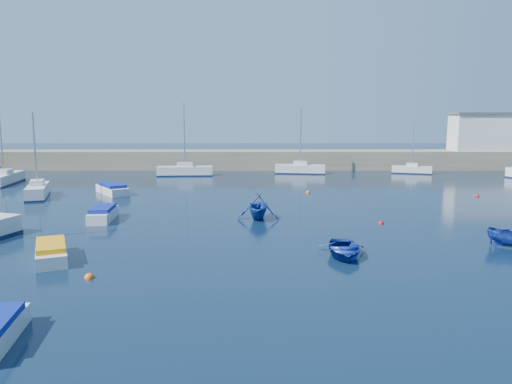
{
  "coord_description": "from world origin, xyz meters",
  "views": [
    {
      "loc": [
        -2.72,
        -23.72,
        7.62
      ],
      "look_at": [
        -2.55,
        14.82,
        1.6
      ],
      "focal_mm": 35.0,
      "sensor_mm": 36.0,
      "label": 1
    }
  ],
  "objects_px": {
    "motorboat_2": "(112,189)",
    "dinghy_center": "(344,249)",
    "dinghy_left": "(258,206)",
    "sailboat_3": "(38,190)",
    "motorboat_1": "(103,214)",
    "harbor_office": "(488,133)",
    "sailboat_5": "(185,171)",
    "sailboat_4": "(4,178)",
    "sailboat_6": "(300,169)",
    "motorboat_0": "(51,252)",
    "sailboat_7": "(412,169)"
  },
  "relations": [
    {
      "from": "sailboat_5",
      "to": "dinghy_left",
      "type": "distance_m",
      "value": 27.66
    },
    {
      "from": "sailboat_5",
      "to": "sailboat_7",
      "type": "height_order",
      "value": "sailboat_5"
    },
    {
      "from": "sailboat_3",
      "to": "dinghy_center",
      "type": "relative_size",
      "value": 2.12
    },
    {
      "from": "harbor_office",
      "to": "sailboat_3",
      "type": "bearing_deg",
      "value": -155.61
    },
    {
      "from": "sailboat_4",
      "to": "motorboat_1",
      "type": "xyz_separation_m",
      "value": [
        16.6,
        -19.06,
        -0.16
      ]
    },
    {
      "from": "motorboat_2",
      "to": "dinghy_left",
      "type": "xyz_separation_m",
      "value": [
        14.04,
        -11.76,
        0.45
      ]
    },
    {
      "from": "sailboat_3",
      "to": "sailboat_7",
      "type": "bearing_deg",
      "value": 7.37
    },
    {
      "from": "harbor_office",
      "to": "motorboat_1",
      "type": "bearing_deg",
      "value": -142.05
    },
    {
      "from": "sailboat_4",
      "to": "motorboat_0",
      "type": "height_order",
      "value": "sailboat_4"
    },
    {
      "from": "sailboat_4",
      "to": "sailboat_7",
      "type": "distance_m",
      "value": 49.08
    },
    {
      "from": "motorboat_0",
      "to": "motorboat_2",
      "type": "relative_size",
      "value": 0.88
    },
    {
      "from": "dinghy_left",
      "to": "motorboat_2",
      "type": "bearing_deg",
      "value": 144.9
    },
    {
      "from": "sailboat_5",
      "to": "dinghy_center",
      "type": "relative_size",
      "value": 2.44
    },
    {
      "from": "motorboat_1",
      "to": "motorboat_2",
      "type": "xyz_separation_m",
      "value": [
        -2.72,
        12.12,
        0.0
      ]
    },
    {
      "from": "motorboat_1",
      "to": "dinghy_center",
      "type": "xyz_separation_m",
      "value": [
        15.86,
        -9.44,
        -0.09
      ]
    },
    {
      "from": "harbor_office",
      "to": "sailboat_5",
      "type": "height_order",
      "value": "sailboat_5"
    },
    {
      "from": "motorboat_0",
      "to": "sailboat_3",
      "type": "bearing_deg",
      "value": 92.32
    },
    {
      "from": "dinghy_center",
      "to": "sailboat_7",
      "type": "bearing_deg",
      "value": 70.99
    },
    {
      "from": "harbor_office",
      "to": "motorboat_2",
      "type": "xyz_separation_m",
      "value": [
        -46.43,
        -21.97,
        -4.62
      ]
    },
    {
      "from": "sailboat_3",
      "to": "motorboat_1",
      "type": "xyz_separation_m",
      "value": [
        9.09,
        -10.15,
        -0.17
      ]
    },
    {
      "from": "sailboat_3",
      "to": "sailboat_6",
      "type": "distance_m",
      "value": 32.07
    },
    {
      "from": "motorboat_2",
      "to": "motorboat_1",
      "type": "bearing_deg",
      "value": -111.63
    },
    {
      "from": "motorboat_2",
      "to": "dinghy_center",
      "type": "relative_size",
      "value": 1.36
    },
    {
      "from": "motorboat_2",
      "to": "dinghy_left",
      "type": "relative_size",
      "value": 1.44
    },
    {
      "from": "motorboat_0",
      "to": "motorboat_2",
      "type": "bearing_deg",
      "value": 75.15
    },
    {
      "from": "sailboat_3",
      "to": "motorboat_2",
      "type": "xyz_separation_m",
      "value": [
        6.37,
        1.97,
        -0.16
      ]
    },
    {
      "from": "sailboat_7",
      "to": "dinghy_center",
      "type": "distance_m",
      "value": 41.23
    },
    {
      "from": "harbor_office",
      "to": "motorboat_1",
      "type": "relative_size",
      "value": 2.38
    },
    {
      "from": "sailboat_6",
      "to": "sailboat_5",
      "type": "bearing_deg",
      "value": 107.21
    },
    {
      "from": "sailboat_4",
      "to": "sailboat_5",
      "type": "xyz_separation_m",
      "value": [
        18.96,
        7.48,
        0.01
      ]
    },
    {
      "from": "sailboat_4",
      "to": "sailboat_5",
      "type": "bearing_deg",
      "value": 15.95
    },
    {
      "from": "sailboat_3",
      "to": "dinghy_left",
      "type": "bearing_deg",
      "value": -42.79
    },
    {
      "from": "harbor_office",
      "to": "sailboat_4",
      "type": "bearing_deg",
      "value": -166.0
    },
    {
      "from": "dinghy_center",
      "to": "dinghy_left",
      "type": "relative_size",
      "value": 1.06
    },
    {
      "from": "motorboat_2",
      "to": "sailboat_7",
      "type": "bearing_deg",
      "value": -8.43
    },
    {
      "from": "sailboat_3",
      "to": "motorboat_1",
      "type": "bearing_deg",
      "value": -65.34
    },
    {
      "from": "motorboat_1",
      "to": "dinghy_center",
      "type": "relative_size",
      "value": 1.13
    },
    {
      "from": "sailboat_4",
      "to": "sailboat_6",
      "type": "relative_size",
      "value": 1.11
    },
    {
      "from": "sailboat_5",
      "to": "motorboat_2",
      "type": "bearing_deg",
      "value": 156.73
    },
    {
      "from": "sailboat_4",
      "to": "motorboat_2",
      "type": "relative_size",
      "value": 1.87
    },
    {
      "from": "sailboat_6",
      "to": "motorboat_2",
      "type": "xyz_separation_m",
      "value": [
        -19.74,
        -16.66,
        -0.16
      ]
    },
    {
      "from": "sailboat_7",
      "to": "motorboat_2",
      "type": "distance_m",
      "value": 38.05
    },
    {
      "from": "sailboat_3",
      "to": "sailboat_5",
      "type": "relative_size",
      "value": 0.87
    },
    {
      "from": "sailboat_4",
      "to": "motorboat_0",
      "type": "bearing_deg",
      "value": -65.5
    },
    {
      "from": "sailboat_5",
      "to": "motorboat_1",
      "type": "relative_size",
      "value": 2.16
    },
    {
      "from": "motorboat_0",
      "to": "dinghy_left",
      "type": "xyz_separation_m",
      "value": [
        11.06,
        10.44,
        0.48
      ]
    },
    {
      "from": "sailboat_5",
      "to": "dinghy_left",
      "type": "height_order",
      "value": "sailboat_5"
    },
    {
      "from": "sailboat_3",
      "to": "sailboat_4",
      "type": "bearing_deg",
      "value": 112.98
    },
    {
      "from": "sailboat_5",
      "to": "sailboat_7",
      "type": "relative_size",
      "value": 1.36
    },
    {
      "from": "dinghy_center",
      "to": "dinghy_left",
      "type": "xyz_separation_m",
      "value": [
        -4.54,
        9.8,
        0.54
      ]
    }
  ]
}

